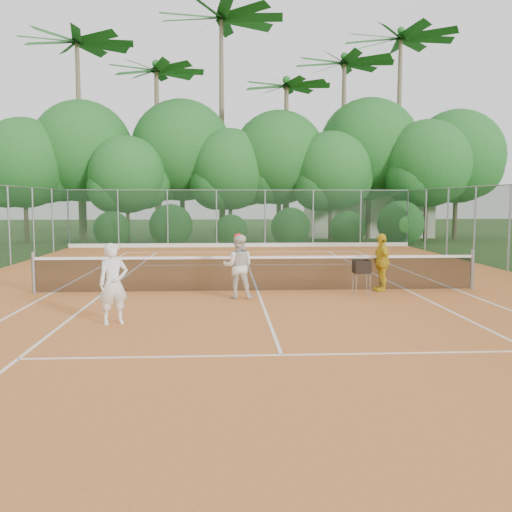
{
  "coord_description": "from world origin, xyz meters",
  "views": [
    {
      "loc": [
        -0.91,
        -15.23,
        2.47
      ],
      "look_at": [
        -0.11,
        -1.2,
        1.1
      ],
      "focal_mm": 40.0,
      "sensor_mm": 36.0,
      "label": 1
    }
  ],
  "objects": [
    {
      "name": "club_building",
      "position": [
        9.0,
        24.0,
        1.5
      ],
      "size": [
        8.0,
        5.0,
        3.0
      ],
      "primitive_type": "cube",
      "color": "beige",
      "rests_on": "ground"
    },
    {
      "name": "fence_back",
      "position": [
        0.0,
        15.0,
        1.52
      ],
      "size": [
        18.07,
        0.07,
        3.0
      ],
      "color": "#19381E",
      "rests_on": "clay_court"
    },
    {
      "name": "stray_ball_b",
      "position": [
        3.04,
        10.63,
        0.05
      ],
      "size": [
        0.07,
        0.07,
        0.07
      ],
      "primitive_type": "sphere",
      "color": "#D8ED37",
      "rests_on": "clay_court"
    },
    {
      "name": "ball_hopper",
      "position": [
        2.65,
        -0.8,
        0.75
      ],
      "size": [
        0.4,
        0.4,
        0.92
      ],
      "rotation": [
        0.0,
        0.0,
        -0.01
      ],
      "color": "gray",
      "rests_on": "clay_court"
    },
    {
      "name": "ground",
      "position": [
        0.0,
        0.0,
        0.0
      ],
      "size": [
        120.0,
        120.0,
        0.0
      ],
      "primitive_type": "plane",
      "color": "#244017",
      "rests_on": "ground"
    },
    {
      "name": "tropical_treeline",
      "position": [
        1.43,
        20.22,
        5.11
      ],
      "size": [
        32.1,
        8.49,
        15.03
      ],
      "color": "brown",
      "rests_on": "ground"
    },
    {
      "name": "player_yellow",
      "position": [
        3.36,
        -0.08,
        0.8
      ],
      "size": [
        0.5,
        0.96,
        1.56
      ],
      "primitive_type": "imported",
      "rotation": [
        0.0,
        0.0,
        -1.44
      ],
      "color": "gold",
      "rests_on": "clay_court"
    },
    {
      "name": "tennis_net",
      "position": [
        0.0,
        0.0,
        0.53
      ],
      "size": [
        11.97,
        0.1,
        1.1
      ],
      "color": "gray",
      "rests_on": "clay_court"
    },
    {
      "name": "clay_court",
      "position": [
        0.0,
        0.0,
        0.01
      ],
      "size": [
        18.0,
        36.0,
        0.02
      ],
      "primitive_type": "cube",
      "color": "#BF6A2C",
      "rests_on": "ground"
    },
    {
      "name": "court_markings",
      "position": [
        0.0,
        0.0,
        0.02
      ],
      "size": [
        11.03,
        23.83,
        0.01
      ],
      "color": "white",
      "rests_on": "clay_court"
    },
    {
      "name": "player_white",
      "position": [
        -3.1,
        -3.9,
        0.83
      ],
      "size": [
        0.69,
        0.59,
        1.61
      ],
      "primitive_type": "imported",
      "rotation": [
        0.0,
        0.0,
        0.41
      ],
      "color": "white",
      "rests_on": "clay_court"
    },
    {
      "name": "stray_ball_a",
      "position": [
        0.43,
        9.08,
        0.05
      ],
      "size": [
        0.07,
        0.07,
        0.07
      ],
      "primitive_type": "sphere",
      "color": "#CAD130",
      "rests_on": "clay_court"
    },
    {
      "name": "stray_ball_c",
      "position": [
        0.8,
        11.62,
        0.05
      ],
      "size": [
        0.07,
        0.07,
        0.07
      ],
      "primitive_type": "sphere",
      "color": "#C2D631",
      "rests_on": "clay_court"
    },
    {
      "name": "player_center_grp",
      "position": [
        -0.55,
        -1.03,
        0.83
      ],
      "size": [
        0.84,
        0.69,
        1.64
      ],
      "color": "silver",
      "rests_on": "clay_court"
    }
  ]
}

